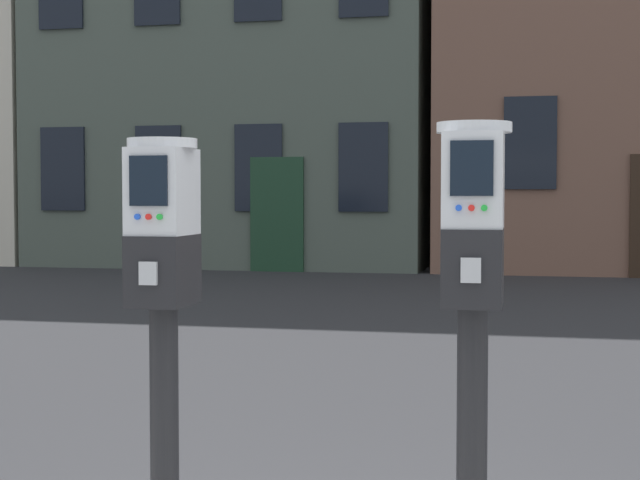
# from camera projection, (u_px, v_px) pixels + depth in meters

# --- Properties ---
(parking_meter_near_kerb) EXTENTS (0.22, 0.25, 1.47)m
(parking_meter_near_kerb) POSITION_uv_depth(u_px,v_px,m) (163.00, 285.00, 3.08)
(parking_meter_near_kerb) COLOR black
(parking_meter_near_kerb) RESTS_ON sidewalk_slab
(parking_meter_twin_adjacent) EXTENTS (0.22, 0.25, 1.50)m
(parking_meter_twin_adjacent) POSITION_uv_depth(u_px,v_px,m) (473.00, 284.00, 2.87)
(parking_meter_twin_adjacent) COLOR black
(parking_meter_twin_adjacent) RESTS_ON sidewalk_slab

